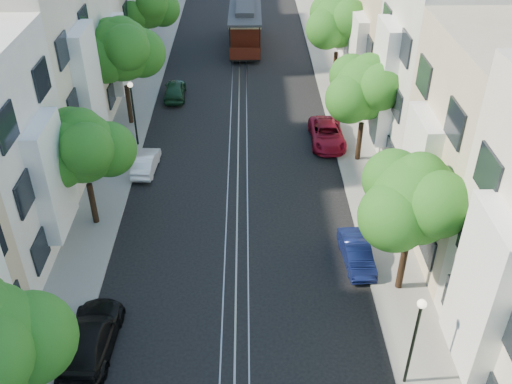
{
  "coord_description": "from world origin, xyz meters",
  "views": [
    {
      "loc": [
        0.56,
        -9.37,
        17.82
      ],
      "look_at": [
        0.97,
        13.48,
        2.2
      ],
      "focal_mm": 40.0,
      "sensor_mm": 36.0,
      "label": 1
    }
  ],
  "objects_px": {
    "tree_e_c": "(367,90)",
    "tree_e_d": "(340,22)",
    "tree_w_d": "(148,7)",
    "lamp_west": "(133,104)",
    "lamp_east": "(416,330)",
    "tree_w_c": "(123,51)",
    "tree_w_b": "(83,149)",
    "parked_car_w_far": "(175,90)",
    "tree_e_b": "(416,202)",
    "parked_car_e_far": "(327,134)",
    "parked_car_w_mid": "(146,162)",
    "cable_car": "(245,24)",
    "parked_car_e_mid": "(357,253)",
    "parked_car_w_near": "(91,337)"
  },
  "relations": [
    {
      "from": "tree_e_b",
      "to": "parked_car_e_far",
      "type": "xyz_separation_m",
      "value": [
        -1.66,
        13.2,
        -4.12
      ]
    },
    {
      "from": "tree_e_b",
      "to": "tree_e_d",
      "type": "height_order",
      "value": "tree_e_d"
    },
    {
      "from": "tree_w_d",
      "to": "tree_w_b",
      "type": "bearing_deg",
      "value": -90.0
    },
    {
      "from": "parked_car_e_mid",
      "to": "parked_car_w_far",
      "type": "relative_size",
      "value": 0.92
    },
    {
      "from": "lamp_west",
      "to": "parked_car_e_mid",
      "type": "xyz_separation_m",
      "value": [
        11.9,
        -11.23,
        -2.29
      ]
    },
    {
      "from": "tree_w_b",
      "to": "tree_w_d",
      "type": "bearing_deg",
      "value": 90.0
    },
    {
      "from": "parked_car_w_mid",
      "to": "tree_e_d",
      "type": "bearing_deg",
      "value": -132.84
    },
    {
      "from": "tree_w_d",
      "to": "cable_car",
      "type": "height_order",
      "value": "tree_w_d"
    },
    {
      "from": "tree_w_c",
      "to": "parked_car_e_mid",
      "type": "bearing_deg",
      "value": -48.11
    },
    {
      "from": "lamp_west",
      "to": "cable_car",
      "type": "xyz_separation_m",
      "value": [
        6.8,
        17.56,
        -0.85
      ]
    },
    {
      "from": "tree_e_c",
      "to": "tree_w_c",
      "type": "height_order",
      "value": "tree_w_c"
    },
    {
      "from": "cable_car",
      "to": "parked_car_e_mid",
      "type": "distance_m",
      "value": 29.27
    },
    {
      "from": "parked_car_w_mid",
      "to": "parked_car_w_far",
      "type": "relative_size",
      "value": 0.89
    },
    {
      "from": "tree_e_b",
      "to": "tree_w_d",
      "type": "xyz_separation_m",
      "value": [
        -14.4,
        27.0,
        -0.13
      ]
    },
    {
      "from": "tree_e_b",
      "to": "lamp_east",
      "type": "relative_size",
      "value": 1.61
    },
    {
      "from": "tree_e_b",
      "to": "lamp_east",
      "type": "height_order",
      "value": "tree_e_b"
    },
    {
      "from": "tree_e_b",
      "to": "tree_w_c",
      "type": "distance_m",
      "value": 21.53
    },
    {
      "from": "lamp_west",
      "to": "parked_car_w_far",
      "type": "bearing_deg",
      "value": 76.81
    },
    {
      "from": "tree_e_c",
      "to": "parked_car_w_far",
      "type": "relative_size",
      "value": 1.76
    },
    {
      "from": "tree_w_d",
      "to": "parked_car_w_far",
      "type": "distance_m",
      "value": 8.36
    },
    {
      "from": "tree_w_c",
      "to": "parked_car_e_far",
      "type": "relative_size",
      "value": 1.6
    },
    {
      "from": "tree_w_b",
      "to": "parked_car_w_far",
      "type": "bearing_deg",
      "value": 80.62
    },
    {
      "from": "tree_e_c",
      "to": "lamp_west",
      "type": "distance_m",
      "value": 13.82
    },
    {
      "from": "parked_car_w_far",
      "to": "cable_car",
      "type": "bearing_deg",
      "value": -118.18
    },
    {
      "from": "tree_w_c",
      "to": "parked_car_w_far",
      "type": "height_order",
      "value": "tree_w_c"
    },
    {
      "from": "parked_car_e_mid",
      "to": "parked_car_w_far",
      "type": "height_order",
      "value": "parked_car_w_far"
    },
    {
      "from": "cable_car",
      "to": "tree_w_c",
      "type": "bearing_deg",
      "value": -117.05
    },
    {
      "from": "tree_e_c",
      "to": "tree_e_d",
      "type": "bearing_deg",
      "value": 90.0
    },
    {
      "from": "parked_car_w_mid",
      "to": "parked_car_w_near",
      "type": "bearing_deg",
      "value": 92.74
    },
    {
      "from": "parked_car_e_mid",
      "to": "parked_car_e_far",
      "type": "height_order",
      "value": "parked_car_e_far"
    },
    {
      "from": "tree_e_b",
      "to": "parked_car_w_mid",
      "type": "distance_m",
      "value": 16.69
    },
    {
      "from": "lamp_east",
      "to": "lamp_west",
      "type": "height_order",
      "value": "same"
    },
    {
      "from": "parked_car_e_far",
      "to": "parked_car_w_far",
      "type": "bearing_deg",
      "value": 145.98
    },
    {
      "from": "tree_w_c",
      "to": "lamp_west",
      "type": "height_order",
      "value": "tree_w_c"
    },
    {
      "from": "tree_w_c",
      "to": "cable_car",
      "type": "xyz_separation_m",
      "value": [
        7.64,
        14.58,
        -3.07
      ]
    },
    {
      "from": "tree_w_b",
      "to": "parked_car_e_mid",
      "type": "relative_size",
      "value": 1.85
    },
    {
      "from": "tree_e_d",
      "to": "lamp_east",
      "type": "height_order",
      "value": "tree_e_d"
    },
    {
      "from": "tree_e_d",
      "to": "lamp_west",
      "type": "height_order",
      "value": "tree_e_d"
    },
    {
      "from": "tree_e_b",
      "to": "parked_car_e_far",
      "type": "relative_size",
      "value": 1.51
    },
    {
      "from": "tree_w_d",
      "to": "lamp_west",
      "type": "height_order",
      "value": "tree_w_d"
    },
    {
      "from": "lamp_east",
      "to": "tree_w_c",
      "type": "bearing_deg",
      "value": 122.65
    },
    {
      "from": "parked_car_e_far",
      "to": "tree_w_c",
      "type": "bearing_deg",
      "value": 167.46
    },
    {
      "from": "tree_w_b",
      "to": "lamp_east",
      "type": "xyz_separation_m",
      "value": [
        13.44,
        -9.98,
        -1.55
      ]
    },
    {
      "from": "cable_car",
      "to": "parked_car_w_far",
      "type": "xyz_separation_m",
      "value": [
        -5.15,
        -10.5,
        -1.37
      ]
    },
    {
      "from": "lamp_east",
      "to": "cable_car",
      "type": "relative_size",
      "value": 0.47
    },
    {
      "from": "tree_e_b",
      "to": "tree_w_b",
      "type": "height_order",
      "value": "tree_e_b"
    },
    {
      "from": "tree_e_c",
      "to": "parked_car_e_mid",
      "type": "xyz_separation_m",
      "value": [
        -1.66,
        -9.2,
        -4.04
      ]
    },
    {
      "from": "parked_car_w_far",
      "to": "tree_w_c",
      "type": "bearing_deg",
      "value": 56.51
    },
    {
      "from": "tree_e_c",
      "to": "parked_car_e_far",
      "type": "height_order",
      "value": "tree_e_c"
    },
    {
      "from": "lamp_east",
      "to": "parked_car_w_far",
      "type": "xyz_separation_m",
      "value": [
        -10.95,
        25.05,
        -2.22
      ]
    }
  ]
}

